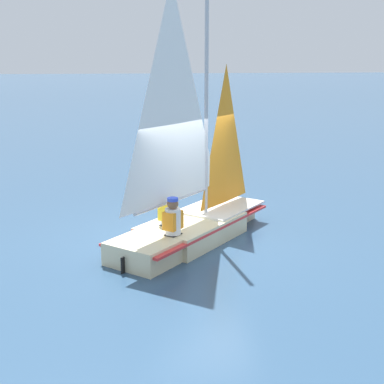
{
  "coord_description": "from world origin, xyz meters",
  "views": [
    {
      "loc": [
        -1.74,
        -10.51,
        3.7
      ],
      "look_at": [
        0.0,
        0.0,
        1.04
      ],
      "focal_mm": 50.0,
      "sensor_mm": 36.0,
      "label": 1
    }
  ],
  "objects": [
    {
      "name": "sailor_crew",
      "position": [
        -0.51,
        -0.89,
        0.63
      ],
      "size": [
        0.42,
        0.43,
        1.16
      ],
      "rotation": [
        0.0,
        0.0,
        0.81
      ],
      "color": "black",
      "rests_on": "ground_plane"
    },
    {
      "name": "ground_plane",
      "position": [
        0.0,
        0.0,
        0.0
      ],
      "size": [
        260.0,
        260.0,
        0.0
      ],
      "primitive_type": "plane",
      "color": "#2D4C6B"
    },
    {
      "name": "sailboat_main",
      "position": [
        -0.04,
        -0.04,
        0.79
      ],
      "size": [
        3.83,
        3.93,
        5.24
      ],
      "rotation": [
        0.0,
        0.0,
        0.81
      ],
      "color": "beige",
      "rests_on": "ground_plane"
    },
    {
      "name": "sailor_helm",
      "position": [
        -0.54,
        -0.26,
        0.62
      ],
      "size": [
        0.42,
        0.43,
        1.16
      ],
      "rotation": [
        0.0,
        0.0,
        0.81
      ],
      "color": "black",
      "rests_on": "ground_plane"
    }
  ]
}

